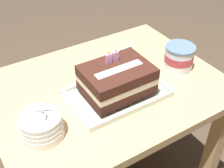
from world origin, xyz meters
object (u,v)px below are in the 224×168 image
object	(u,v)px
foil_tray	(118,94)
serving_spoon_near_tray	(127,47)
bowl_stack	(41,126)
ice_cream_tub	(179,57)
birthday_cake	(118,79)

from	to	relation	value
foil_tray	serving_spoon_near_tray	xyz separation A→B (m)	(0.23, 0.28, -0.00)
bowl_stack	serving_spoon_near_tray	xyz separation A→B (m)	(0.56, 0.32, -0.04)
ice_cream_tub	serving_spoon_near_tray	size ratio (longest dim) A/B	1.00
ice_cream_tub	serving_spoon_near_tray	bearing A→B (deg)	109.84
ice_cream_tub	serving_spoon_near_tray	xyz separation A→B (m)	(-0.09, 0.26, -0.05)
foil_tray	bowl_stack	distance (m)	0.33
ice_cream_tub	foil_tray	bearing A→B (deg)	-176.88
foil_tray	birthday_cake	size ratio (longest dim) A/B	1.48
foil_tray	ice_cream_tub	bearing A→B (deg)	3.12
birthday_cake	serving_spoon_near_tray	world-z (taller)	birthday_cake
birthday_cake	bowl_stack	size ratio (longest dim) A/B	1.73
bowl_stack	serving_spoon_near_tray	distance (m)	0.65
birthday_cake	ice_cream_tub	world-z (taller)	birthday_cake
birthday_cake	serving_spoon_near_tray	distance (m)	0.37
bowl_stack	birthday_cake	bearing A→B (deg)	7.62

